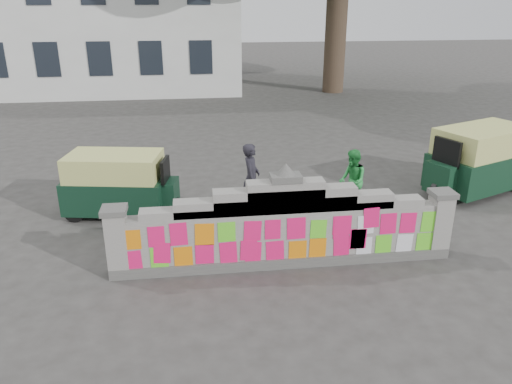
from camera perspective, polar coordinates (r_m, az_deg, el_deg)
ground at (r=9.58m, az=3.18°, el=-8.20°), size 100.00×100.00×0.00m
parapet_wall at (r=9.23m, az=3.28°, el=-4.16°), size 6.48×0.44×2.01m
building at (r=30.65m, az=-18.70°, el=18.99°), size 16.00×10.00×8.90m
cyclist_bike at (r=11.13m, az=-0.54°, el=-1.15°), size 1.84×0.96×0.92m
cyclist_rider at (r=11.02m, az=-0.55°, el=0.38°), size 0.48×0.63×1.56m
pedestrian at (r=11.87m, az=10.93°, el=1.31°), size 0.58×0.73×1.46m
rickshaw_left at (r=11.84m, az=-15.40°, el=0.97°), size 2.69×1.59×1.45m
rickshaw_right at (r=13.95m, az=24.13°, el=3.44°), size 3.13×2.31×1.69m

